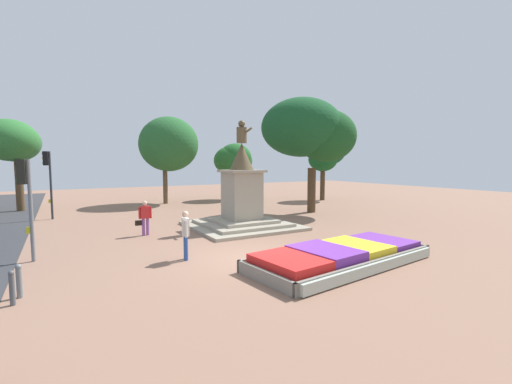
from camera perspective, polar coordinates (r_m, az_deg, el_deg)
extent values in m
plane|color=#8C6651|center=(11.79, -0.85, -11.10)|extent=(75.14, 75.14, 0.00)
cube|color=#38281C|center=(11.56, 13.97, -10.70)|extent=(6.41, 3.02, 0.34)
cube|color=gray|center=(10.86, 18.99, -11.73)|extent=(6.35, 0.85, 0.38)
cube|color=gray|center=(12.32, 9.58, -9.55)|extent=(6.35, 0.85, 0.38)
cube|color=gray|center=(9.43, 1.40, -14.03)|extent=(0.40, 2.50, 0.38)
cube|color=gray|center=(14.06, 22.19, -8.03)|extent=(0.40, 2.50, 0.38)
cube|color=red|center=(9.90, 5.58, -11.47)|extent=(1.73, 2.27, 0.24)
cube|color=#72339E|center=(10.92, 11.48, -9.88)|extent=(1.73, 2.27, 0.28)
cube|color=yellow|center=(12.06, 16.27, -8.72)|extent=(1.73, 2.27, 0.22)
cube|color=#72339E|center=(13.26, 20.20, -7.69)|extent=(1.73, 2.27, 0.17)
cube|color=#B2BCAD|center=(10.84, 19.21, -11.79)|extent=(6.05, 0.92, 0.31)
cube|color=gray|center=(17.42, -2.35, -5.61)|extent=(5.01, 5.01, 0.14)
cube|color=gray|center=(17.39, -2.35, -5.15)|extent=(3.93, 3.93, 0.14)
cube|color=#9F9480|center=(17.37, -2.36, -4.69)|extent=(2.85, 2.85, 0.14)
cube|color=#9E937F|center=(17.21, -2.37, -0.60)|extent=(1.59, 1.59, 2.34)
cube|color=#9E937F|center=(17.13, -2.39, 3.50)|extent=(1.88, 1.88, 0.12)
cone|color=brown|center=(17.13, -2.39, 5.93)|extent=(1.19, 1.19, 1.33)
cylinder|color=brown|center=(17.18, -2.41, 9.45)|extent=(0.51, 0.51, 0.78)
sphere|color=brown|center=(17.24, -2.41, 11.30)|extent=(0.34, 0.34, 0.34)
cylinder|color=brown|center=(17.00, -1.56, 10.02)|extent=(0.37, 0.67, 0.44)
cylinder|color=slate|center=(13.36, -33.40, -2.66)|extent=(0.12, 0.12, 3.36)
cube|color=black|center=(13.31, -34.50, 2.78)|extent=(0.28, 0.31, 0.80)
cylinder|color=#4B0808|center=(13.33, -35.12, 3.90)|extent=(0.05, 0.14, 0.14)
cylinder|color=#543E08|center=(13.34, -35.07, 2.76)|extent=(0.05, 0.14, 0.14)
cylinder|color=green|center=(13.35, -35.01, 1.62)|extent=(0.05, 0.14, 0.14)
cube|color=gold|center=(13.47, -33.69, -5.33)|extent=(0.12, 0.17, 0.20)
cylinder|color=#2D2D33|center=(22.83, -31.00, 0.93)|extent=(0.12, 0.12, 3.90)
cube|color=black|center=(22.83, -31.67, 4.79)|extent=(0.27, 0.30, 0.80)
cylinder|color=#4B0808|center=(22.85, -32.04, 5.45)|extent=(0.05, 0.14, 0.14)
cylinder|color=yellow|center=(22.84, -32.01, 4.78)|extent=(0.05, 0.14, 0.14)
cylinder|color=#0D4211|center=(22.84, -31.98, 4.11)|extent=(0.05, 0.14, 0.14)
cube|color=gold|center=(22.92, -31.15, -1.32)|extent=(0.12, 0.17, 0.20)
cylinder|color=#8C4C99|center=(16.20, -17.62, -5.51)|extent=(0.13, 0.13, 0.77)
cylinder|color=#8C4C99|center=(16.18, -18.25, -5.54)|extent=(0.13, 0.13, 0.77)
cube|color=red|center=(16.09, -18.00, -3.22)|extent=(0.40, 0.25, 0.55)
cylinder|color=red|center=(16.12, -17.15, -3.28)|extent=(0.09, 0.09, 0.52)
cylinder|color=red|center=(16.07, -18.85, -3.35)|extent=(0.09, 0.09, 0.52)
sphere|color=beige|center=(16.04, -18.04, -1.79)|extent=(0.20, 0.20, 0.20)
cube|color=black|center=(16.13, -19.02, -4.90)|extent=(0.29, 0.14, 0.22)
cylinder|color=#264CA5|center=(11.93, -11.66, -8.96)|extent=(0.13, 0.13, 0.82)
cylinder|color=#264CA5|center=(11.75, -11.59, -9.17)|extent=(0.13, 0.13, 0.82)
cube|color=beige|center=(11.69, -11.69, -5.71)|extent=(0.30, 0.42, 0.58)
cylinder|color=beige|center=(11.93, -11.79, -5.64)|extent=(0.09, 0.09, 0.55)
cylinder|color=beige|center=(11.46, -11.57, -6.07)|extent=(0.09, 0.09, 0.55)
sphere|color=beige|center=(11.62, -11.72, -3.63)|extent=(0.21, 0.21, 0.21)
cylinder|color=#4C5156|center=(9.82, -35.54, -13.15)|extent=(0.12, 0.12, 0.71)
sphere|color=#4C5156|center=(9.72, -35.66, -10.94)|extent=(0.13, 0.13, 0.13)
cylinder|color=slate|center=(10.24, -34.74, -12.37)|extent=(0.13, 0.13, 0.72)
sphere|color=slate|center=(10.14, -34.86, -10.21)|extent=(0.14, 0.14, 0.14)
cylinder|color=#4C3823|center=(30.63, -2.83, 0.95)|extent=(0.41, 0.41, 2.29)
ellipsoid|color=#215B25|center=(30.21, -3.51, 5.64)|extent=(2.90, 2.91, 2.60)
ellipsoid|color=#255E27|center=(30.32, -3.83, 5.26)|extent=(3.43, 3.24, 2.63)
cylinder|color=brown|center=(28.11, -14.88, 1.10)|extent=(0.36, 0.36, 2.93)
ellipsoid|color=#265E2C|center=(28.10, -14.34, 7.74)|extent=(4.58, 4.97, 4.28)
ellipsoid|color=#255E29|center=(28.08, -14.66, 8.03)|extent=(3.48, 3.08, 2.88)
cylinder|color=#4C3823|center=(30.32, 11.02, 1.18)|extent=(0.41, 0.41, 2.66)
ellipsoid|color=#164825|center=(30.72, 11.84, 6.79)|extent=(3.33, 2.89, 2.59)
ellipsoid|color=#165023|center=(29.77, 11.08, 5.37)|extent=(2.48, 2.41, 2.04)
cylinder|color=#4C3823|center=(27.92, -34.71, 0.78)|extent=(0.48, 0.48, 3.34)
ellipsoid|color=#2E6B32|center=(28.54, -36.01, 6.71)|extent=(2.76, 2.89, 2.50)
ellipsoid|color=#306836|center=(28.50, -35.29, 6.76)|extent=(3.22, 2.95, 2.59)
ellipsoid|color=#2D6D30|center=(27.50, -35.92, 7.19)|extent=(3.30, 3.46, 2.55)
cylinder|color=#4C3823|center=(22.73, 9.25, 0.31)|extent=(0.54, 0.54, 2.91)
ellipsoid|color=#19491F|center=(22.16, 11.58, 9.16)|extent=(3.79, 3.73, 3.27)
ellipsoid|color=#174B24|center=(22.13, 7.54, 10.62)|extent=(4.92, 5.41, 3.70)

